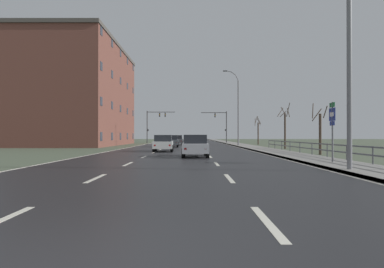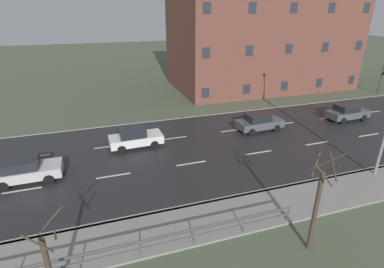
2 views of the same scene
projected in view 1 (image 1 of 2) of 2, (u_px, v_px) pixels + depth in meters
ground_plane at (187, 145)px, 51.30m from camera, size 160.00×160.00×0.12m
road_asphalt_strip at (188, 143)px, 63.29m from camera, size 14.00×120.00×0.03m
sidewalk_right at (229, 143)px, 63.26m from camera, size 3.00×120.00×0.12m
guardrail at (313, 147)px, 22.41m from camera, size 0.07×25.25×1.00m
street_lamp_foreground at (347, 50)px, 12.74m from camera, size 2.56×0.24×10.44m
street_lamp_midground at (239, 109)px, 43.32m from camera, size 2.26×0.24×10.77m
highway_sign at (334, 124)px, 15.99m from camera, size 0.09×0.68×3.28m
traffic_signal_right at (223, 122)px, 60.88m from camera, size 5.14×0.36×6.33m
traffic_signal_left at (155, 121)px, 60.94m from camera, size 5.61×0.36×6.44m
car_mid_centre at (178, 140)px, 49.51m from camera, size 1.90×4.13×1.57m
car_far_left at (196, 146)px, 21.68m from camera, size 1.88×4.12×1.57m
car_near_right at (173, 141)px, 39.98m from camera, size 1.95×4.16×1.57m
car_far_right at (165, 143)px, 28.97m from camera, size 1.97×4.17×1.57m
brick_building at (81, 96)px, 48.47m from camera, size 13.18×23.43×15.65m
bare_tree_near at (321, 131)px, 24.20m from camera, size 1.20×1.23×4.16m
bare_tree_mid at (286, 128)px, 34.91m from camera, size 1.45×1.55×5.25m
bare_tree_far at (259, 132)px, 50.08m from camera, size 0.99×1.00×4.73m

